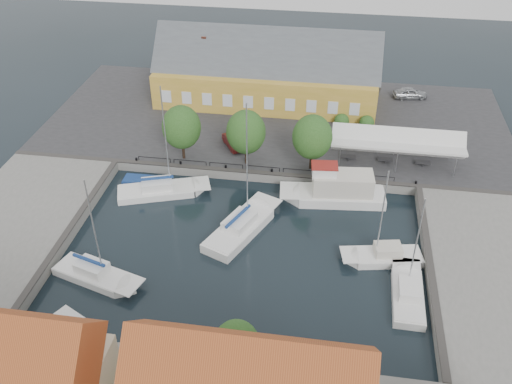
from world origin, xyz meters
TOP-DOWN VIEW (x-y plane):
  - ground at (0.00, 0.00)m, footprint 140.00×140.00m
  - north_quay at (0.00, 23.00)m, footprint 56.00×26.00m
  - west_quay at (-22.00, -2.00)m, footprint 12.00×24.00m
  - east_quay at (22.00, -2.00)m, footprint 12.00×24.00m
  - quay_edge_fittings at (0.02, 4.75)m, footprint 56.00×24.72m
  - warehouse at (-2.60, 28.36)m, footprint 28.56×14.00m
  - tent_canopy at (14.00, 14.50)m, footprint 14.00×4.00m
  - quay_trees at (-2.00, 12.00)m, footprint 18.20×4.20m
  - car_silver at (16.73, 31.45)m, footprint 4.64×2.49m
  - car_red at (-4.11, 15.30)m, footprint 3.14×3.97m
  - center_sailboat at (-0.66, 1.50)m, footprint 6.60×10.20m
  - trawler at (7.99, 7.91)m, footprint 11.00×4.20m
  - east_boat_b at (12.49, -0.67)m, footprint 7.50×3.67m
  - east_boat_c at (14.30, -5.03)m, footprint 2.60×7.85m
  - west_boat_a at (-9.99, 6.37)m, footprint 9.84×5.72m
  - west_boat_d at (-11.80, -6.85)m, footprint 8.47×4.73m
  - launch_sw at (-11.47, -12.21)m, footprint 4.52×3.38m
  - launch_nw at (-12.62, 8.03)m, footprint 4.31×1.78m

SIDE VIEW (x-z plane):
  - ground at x=0.00m, z-range 0.00..0.00m
  - launch_nw at x=-12.62m, z-range -0.35..0.53m
  - launch_sw at x=-11.47m, z-range -0.40..0.58m
  - east_boat_c at x=14.30m, z-range -4.76..5.28m
  - east_boat_b at x=12.49m, z-range -4.76..5.28m
  - west_boat_a at x=-9.99m, z-range -6.01..6.56m
  - west_boat_d at x=-11.80m, z-range -5.24..5.79m
  - center_sailboat at x=-0.66m, z-range -6.41..7.14m
  - north_quay at x=0.00m, z-range 0.00..1.00m
  - west_quay at x=-22.00m, z-range 0.00..1.00m
  - east_quay at x=22.00m, z-range 0.00..1.00m
  - trawler at x=7.99m, z-range -1.48..3.52m
  - quay_edge_fittings at x=0.02m, z-range 0.86..1.26m
  - car_red at x=-4.11m, z-range 1.00..2.26m
  - car_silver at x=16.73m, z-range 1.00..2.50m
  - tent_canopy at x=14.00m, z-range 2.27..5.10m
  - warehouse at x=-2.60m, z-range -0.35..9.20m
  - quay_trees at x=-2.00m, z-range 1.73..8.03m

